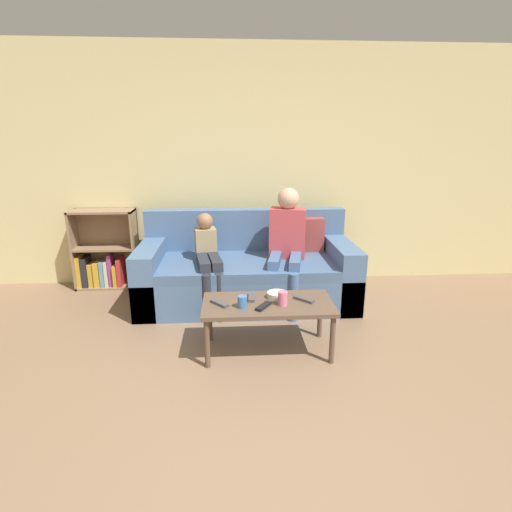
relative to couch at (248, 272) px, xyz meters
name	(u,v)px	position (x,y,z in m)	size (l,w,h in m)	color
ground_plane	(272,473)	(0.02, -2.29, -0.30)	(22.00, 22.00, 0.00)	#84664C
wall_back	(246,169)	(0.02, 0.66, 1.00)	(12.00, 0.06, 2.60)	beige
couch	(248,272)	(0.00, 0.00, 0.00)	(2.14, 0.98, 0.89)	#4C6B93
bookshelf	(104,257)	(-1.59, 0.50, 0.04)	(0.68, 0.28, 0.88)	#8E7051
coffee_table	(268,308)	(0.11, -1.07, 0.07)	(1.00, 0.50, 0.41)	brown
person_adult	(287,238)	(0.39, -0.10, 0.38)	(0.45, 0.71, 1.16)	#476693
person_child	(208,257)	(-0.39, -0.18, 0.23)	(0.31, 0.69, 0.92)	#282D38
cup_near	(242,302)	(-0.09, -1.15, 0.16)	(0.07, 0.07, 0.09)	#3D70B2
cup_far	(283,298)	(0.22, -1.13, 0.17)	(0.07, 0.07, 0.11)	pink
tv_remote_0	(252,297)	(-0.01, -0.98, 0.13)	(0.06, 0.17, 0.02)	#47474C
tv_remote_1	(219,303)	(-0.26, -1.09, 0.13)	(0.15, 0.16, 0.02)	#47474C
tv_remote_2	(304,299)	(0.39, -1.05, 0.13)	(0.16, 0.15, 0.02)	#47474C
tv_remote_3	(263,306)	(0.07, -1.16, 0.13)	(0.13, 0.17, 0.02)	black
snack_bowl	(277,295)	(0.19, -0.98, 0.14)	(0.16, 0.16, 0.05)	beige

